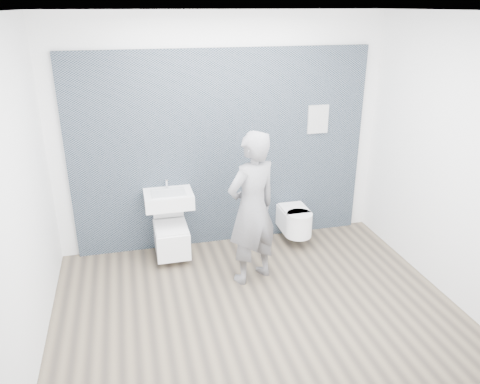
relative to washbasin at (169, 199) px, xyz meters
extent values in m
plane|color=brown|center=(0.70, -1.23, -0.74)|extent=(4.00, 4.00, 0.00)
plane|color=white|center=(0.70, 0.27, 0.66)|extent=(4.00, 0.00, 4.00)
plane|color=white|center=(0.70, -2.73, 0.66)|extent=(4.00, 0.00, 4.00)
plane|color=white|center=(-1.30, -1.23, 0.66)|extent=(0.00, 3.00, 3.00)
plane|color=white|center=(2.70, -1.23, 0.66)|extent=(0.00, 3.00, 3.00)
plane|color=white|center=(0.70, -1.23, 2.06)|extent=(4.00, 4.00, 0.00)
cube|color=black|center=(0.70, 0.24, -0.74)|extent=(3.60, 0.06, 2.40)
cube|color=white|center=(0.00, 0.00, -0.01)|extent=(0.56, 0.42, 0.17)
cube|color=silver|center=(0.00, -0.02, 0.08)|extent=(0.39, 0.28, 0.03)
cylinder|color=silver|center=(0.00, 0.15, 0.15)|extent=(0.02, 0.02, 0.14)
cylinder|color=silver|center=(0.00, 0.10, 0.21)|extent=(0.02, 0.09, 0.02)
cylinder|color=silver|center=(0.00, 0.19, -0.15)|extent=(0.04, 0.04, 0.11)
cube|color=white|center=(0.00, -0.07, -0.49)|extent=(0.39, 0.56, 0.33)
cylinder|color=silver|center=(0.00, -0.11, -0.35)|extent=(0.27, 0.27, 0.03)
cube|color=white|center=(0.00, -0.11, -0.32)|extent=(0.37, 0.45, 0.02)
cube|color=white|center=(0.00, 0.11, -0.11)|extent=(0.37, 0.11, 0.40)
cube|color=silver|center=(0.00, 0.18, -0.62)|extent=(0.10, 0.06, 0.08)
cube|color=white|center=(1.57, 0.01, -0.44)|extent=(0.34, 0.39, 0.28)
cylinder|color=white|center=(1.57, -0.18, -0.44)|extent=(0.34, 0.34, 0.28)
cube|color=white|center=(1.57, -0.01, -0.29)|extent=(0.32, 0.37, 0.03)
cylinder|color=white|center=(1.57, -0.20, -0.29)|extent=(0.32, 0.32, 0.03)
cube|color=silver|center=(1.57, 0.18, -0.54)|extent=(0.09, 0.06, 0.08)
cube|color=white|center=(1.90, 0.19, -0.74)|extent=(0.26, 0.03, 0.35)
imported|color=slate|center=(0.81, -0.75, 0.11)|extent=(0.73, 0.62, 1.69)
camera|label=1|loc=(-0.41, -5.09, 2.11)|focal=35.00mm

